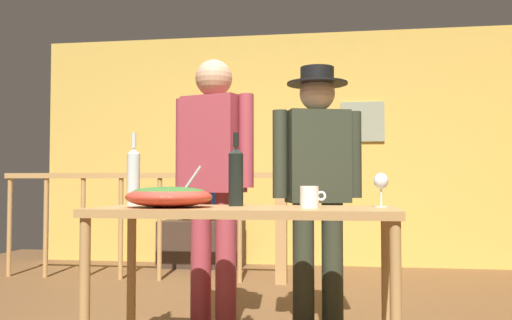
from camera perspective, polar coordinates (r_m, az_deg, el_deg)
back_wall at (r=6.42m, az=3.77°, el=1.13°), size 5.83×0.10×2.58m
framed_picture at (r=6.37m, az=10.59°, el=3.78°), size 0.47×0.03×0.44m
stair_railing at (r=5.36m, az=-7.45°, el=-5.25°), size 2.76×0.10×1.05m
tv_console at (r=6.27m, az=-5.46°, el=-8.34°), size 0.90×0.40×0.50m
flat_screen_tv at (r=6.20m, az=-5.52°, el=-3.90°), size 0.54×0.12×0.40m
serving_table at (r=2.83m, az=-1.10°, el=-6.42°), size 1.47×0.66×0.78m
salad_bowl at (r=2.84m, az=-8.67°, el=-3.54°), size 0.43×0.43×0.22m
wine_glass at (r=2.90m, az=12.37°, el=-2.22°), size 0.07×0.07×0.17m
wine_bottle_clear at (r=3.15m, az=-12.14°, el=-1.50°), size 0.07×0.07×0.39m
wine_bottle_dark at (r=2.97m, az=-2.02°, el=-1.54°), size 0.08×0.08×0.38m
mug_white at (r=2.74m, az=5.38°, el=-3.70°), size 0.13×0.09×0.11m
person_standing_left at (r=3.57m, az=-4.26°, el=-0.92°), size 0.53×0.32×1.68m
person_standing_right at (r=3.48m, az=6.17°, el=-1.55°), size 0.53×0.37×1.61m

